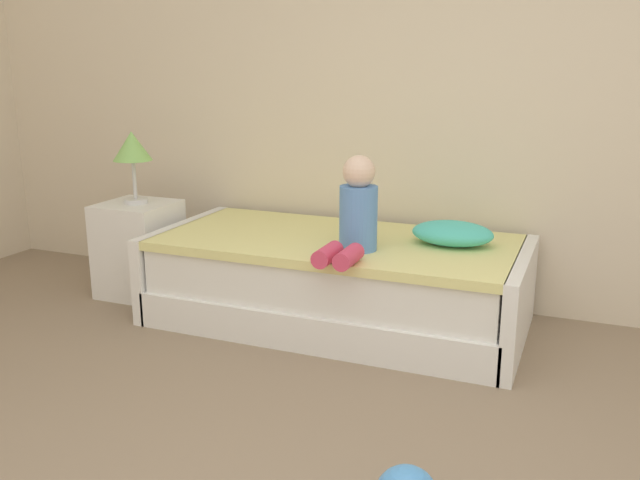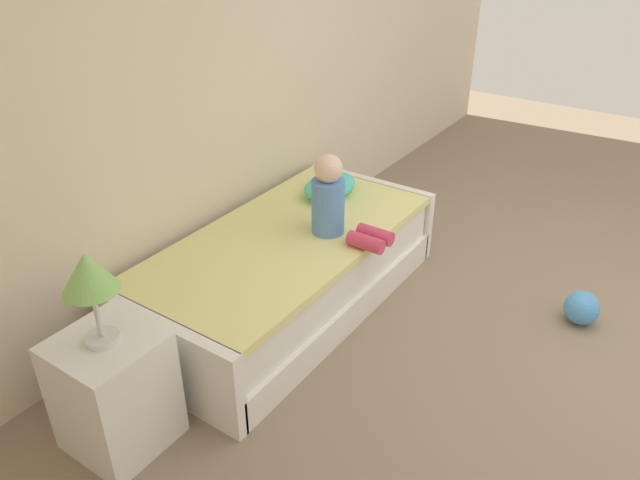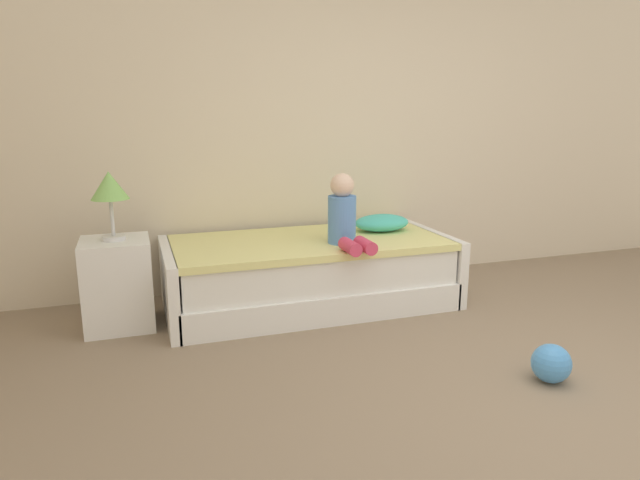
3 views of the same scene
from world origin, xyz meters
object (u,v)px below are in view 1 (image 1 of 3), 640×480
child_figure (355,214)px  pillow (452,233)px  bed (336,281)px  nightstand (139,249)px  table_lamp (132,150)px

child_figure → pillow: size_ratio=1.16×
bed → child_figure: size_ratio=4.14×
nightstand → pillow: 2.00m
table_lamp → bed: bearing=0.7°
bed → table_lamp: size_ratio=4.69×
child_figure → pillow: child_figure is taller
nightstand → table_lamp: 0.64m
table_lamp → pillow: 2.02m
bed → pillow: bearing=9.0°
bed → pillow: pillow is taller
table_lamp → nightstand: bearing=0.0°
table_lamp → child_figure: bearing=-7.8°
nightstand → pillow: pillow is taller
child_figure → nightstand: bearing=172.2°
pillow → table_lamp: bearing=-176.6°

